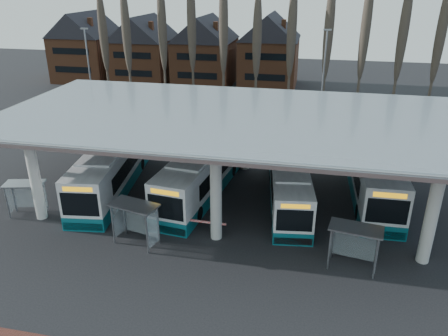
% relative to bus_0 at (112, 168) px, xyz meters
% --- Properties ---
extents(ground, '(140.00, 140.00, 0.00)m').
position_rel_bus_0_xyz_m(ground, '(9.22, -7.74, -1.66)').
color(ground, black).
rests_on(ground, ground).
extents(station_canopy, '(32.00, 16.00, 6.34)m').
position_rel_bus_0_xyz_m(station_canopy, '(9.22, 0.26, 4.03)').
color(station_canopy, beige).
rests_on(station_canopy, ground).
extents(poplar_row, '(45.10, 1.10, 14.50)m').
position_rel_bus_0_xyz_m(poplar_row, '(9.22, 25.26, 7.12)').
color(poplar_row, '#473D33').
rests_on(poplar_row, ground).
extents(townhouse_row, '(36.80, 10.30, 12.25)m').
position_rel_bus_0_xyz_m(townhouse_row, '(-6.53, 36.26, 4.28)').
color(townhouse_row, brown).
rests_on(townhouse_row, ground).
extents(lamp_post_a, '(0.80, 0.16, 10.17)m').
position_rel_bus_0_xyz_m(lamp_post_a, '(-8.78, 14.26, 3.68)').
color(lamp_post_a, slate).
rests_on(lamp_post_a, ground).
extents(lamp_post_b, '(0.80, 0.16, 10.17)m').
position_rel_bus_0_xyz_m(lamp_post_b, '(15.22, 18.26, 3.68)').
color(lamp_post_b, slate).
rests_on(lamp_post_b, ground).
extents(bus_0, '(4.34, 12.89, 3.51)m').
position_rel_bus_0_xyz_m(bus_0, '(0.00, 0.00, 0.00)').
color(bus_0, white).
rests_on(bus_0, ground).
extents(bus_1, '(4.09, 12.74, 3.48)m').
position_rel_bus_0_xyz_m(bus_1, '(6.87, 0.70, -0.02)').
color(bus_1, white).
rests_on(bus_1, ground).
extents(bus_2, '(3.87, 11.60, 3.16)m').
position_rel_bus_0_xyz_m(bus_2, '(13.19, 0.47, -0.17)').
color(bus_2, white).
rests_on(bus_2, ground).
extents(bus_3, '(3.15, 13.02, 3.60)m').
position_rel_bus_0_xyz_m(bus_3, '(19.10, 3.11, 0.04)').
color(bus_3, white).
rests_on(bus_3, ground).
extents(shelter_0, '(2.75, 1.81, 2.35)m').
position_rel_bus_0_xyz_m(shelter_0, '(-3.89, -4.91, 0.05)').
color(shelter_0, gray).
rests_on(shelter_0, ground).
extents(shelter_1, '(3.13, 2.08, 2.67)m').
position_rel_bus_0_xyz_m(shelter_1, '(4.69, -6.71, 0.28)').
color(shelter_1, gray).
rests_on(shelter_1, ground).
extents(shelter_2, '(2.99, 1.85, 2.60)m').
position_rel_bus_0_xyz_m(shelter_2, '(17.25, -6.61, 0.23)').
color(shelter_2, gray).
rests_on(shelter_2, ground).
extents(barrier, '(2.28, 0.63, 1.14)m').
position_rel_bus_0_xyz_m(barrier, '(8.70, -5.07, -0.77)').
color(barrier, black).
rests_on(barrier, ground).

